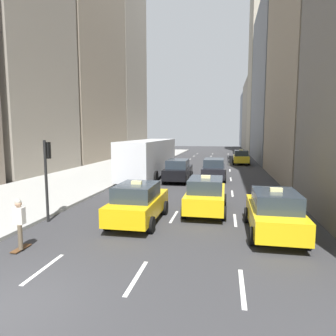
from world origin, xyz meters
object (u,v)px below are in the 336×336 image
at_px(taxi_second, 206,195).
at_px(traffic_light_pole, 47,167).
at_px(taxi_lead, 241,157).
at_px(sedan_silver_behind, 178,170).
at_px(sedan_black_near, 214,169).
at_px(taxi_third, 274,212).
at_px(skateboarder, 19,222).
at_px(city_bus, 150,157).
at_px(taxi_fourth, 138,202).

height_order(taxi_second, traffic_light_pole, traffic_light_pole).
distance_m(taxi_lead, sedan_silver_behind, 15.32).
distance_m(taxi_lead, sedan_black_near, 13.28).
xyz_separation_m(taxi_third, skateboarder, (-8.59, -3.20, 0.08)).
relative_size(sedan_black_near, traffic_light_pole, 1.32).
height_order(taxi_second, city_bus, city_bus).
bearing_deg(sedan_silver_behind, sedan_black_near, 24.53).
distance_m(taxi_second, taxi_fourth, 3.59).
bearing_deg(taxi_lead, sedan_silver_behind, -111.44).
bearing_deg(traffic_light_pole, skateboarder, -73.17).
distance_m(taxi_third, skateboarder, 9.17).
bearing_deg(city_bus, skateboarder, -90.61).
relative_size(taxi_fourth, sedan_black_near, 0.93).
xyz_separation_m(taxi_lead, city_bus, (-8.41, -12.52, 0.91)).
distance_m(taxi_third, sedan_silver_behind, 13.07).
height_order(taxi_third, taxi_fourth, same).
relative_size(taxi_third, sedan_black_near, 0.93).
xyz_separation_m(taxi_second, skateboarder, (-5.79, -6.01, 0.08)).
xyz_separation_m(taxi_lead, taxi_third, (0.00, -26.08, 0.00)).
distance_m(city_bus, traffic_light_pole, 13.65).
bearing_deg(sedan_silver_behind, taxi_third, -64.64).
bearing_deg(city_bus, taxi_third, -58.18).
bearing_deg(taxi_fourth, taxi_second, 38.73).
relative_size(taxi_second, taxi_fourth, 1.00).
bearing_deg(taxi_fourth, taxi_third, -5.82).
relative_size(taxi_second, traffic_light_pole, 1.22).
bearing_deg(city_bus, taxi_lead, 56.10).
xyz_separation_m(taxi_lead, sedan_black_near, (-2.80, -12.99, 0.02)).
height_order(taxi_lead, traffic_light_pole, traffic_light_pole).
relative_size(taxi_second, sedan_black_near, 0.93).
bearing_deg(taxi_fourth, city_bus, 102.22).
xyz_separation_m(taxi_lead, sedan_silver_behind, (-5.60, -14.26, 0.02)).
bearing_deg(taxi_third, sedan_black_near, 102.07).
bearing_deg(skateboarder, city_bus, 89.39).
xyz_separation_m(taxi_third, traffic_light_pole, (-9.55, -0.03, 1.53)).
height_order(taxi_fourth, sedan_silver_behind, taxi_fourth).
bearing_deg(city_bus, sedan_silver_behind, -31.80).
bearing_deg(traffic_light_pole, taxi_third, 0.17).
height_order(skateboarder, traffic_light_pole, traffic_light_pole).
relative_size(taxi_third, city_bus, 0.38).
distance_m(sedan_black_near, traffic_light_pole, 14.83).
xyz_separation_m(sedan_silver_behind, city_bus, (-2.81, 1.74, 0.89)).
relative_size(taxi_fourth, traffic_light_pole, 1.22).
relative_size(taxi_fourth, city_bus, 0.38).
bearing_deg(taxi_third, traffic_light_pole, -179.83).
height_order(taxi_second, skateboarder, taxi_second).
distance_m(taxi_third, city_bus, 15.98).
height_order(sedan_black_near, traffic_light_pole, traffic_light_pole).
distance_m(sedan_silver_behind, city_bus, 3.43).
xyz_separation_m(taxi_fourth, skateboarder, (-2.99, -3.77, 0.08)).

